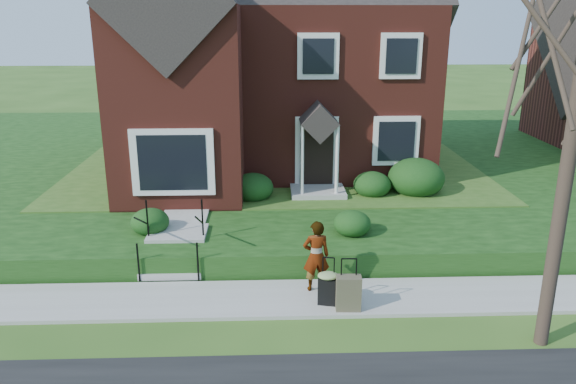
{
  "coord_description": "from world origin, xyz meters",
  "views": [
    {
      "loc": [
        -0.28,
        -10.55,
        5.69
      ],
      "look_at": [
        0.18,
        2.0,
        1.76
      ],
      "focal_mm": 35.0,
      "sensor_mm": 36.0,
      "label": 1
    }
  ],
  "objects_px": {
    "front_steps": "(175,247)",
    "suitcase_olive": "(348,293)",
    "woman": "(316,256)",
    "suitcase_black": "(328,286)"
  },
  "relations": [
    {
      "from": "woman",
      "to": "front_steps",
      "type": "bearing_deg",
      "value": -31.07
    },
    {
      "from": "woman",
      "to": "suitcase_olive",
      "type": "relative_size",
      "value": 1.45
    },
    {
      "from": "woman",
      "to": "suitcase_olive",
      "type": "distance_m",
      "value": 1.13
    },
    {
      "from": "front_steps",
      "to": "suitcase_olive",
      "type": "bearing_deg",
      "value": -32.37
    },
    {
      "from": "front_steps",
      "to": "suitcase_olive",
      "type": "xyz_separation_m",
      "value": [
        3.79,
        -2.4,
        -0.03
      ]
    },
    {
      "from": "suitcase_black",
      "to": "suitcase_olive",
      "type": "bearing_deg",
      "value": -17.78
    },
    {
      "from": "suitcase_black",
      "to": "suitcase_olive",
      "type": "relative_size",
      "value": 0.94
    },
    {
      "from": "woman",
      "to": "suitcase_olive",
      "type": "bearing_deg",
      "value": 117.81
    },
    {
      "from": "woman",
      "to": "suitcase_olive",
      "type": "xyz_separation_m",
      "value": [
        0.58,
        -0.87,
        -0.42
      ]
    },
    {
      "from": "front_steps",
      "to": "woman",
      "type": "distance_m",
      "value": 3.58
    }
  ]
}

